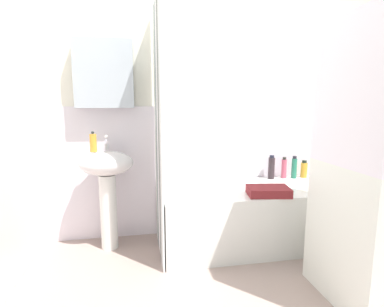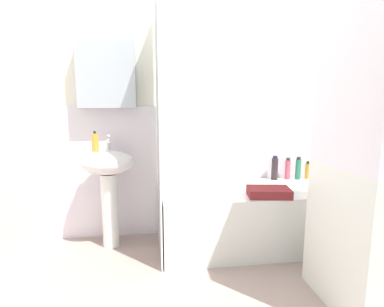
{
  "view_description": "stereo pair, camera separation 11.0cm",
  "coord_description": "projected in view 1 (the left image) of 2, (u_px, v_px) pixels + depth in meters",
  "views": [
    {
      "loc": [
        -0.7,
        -1.51,
        1.23
      ],
      "look_at": [
        -0.26,
        0.82,
        0.83
      ],
      "focal_mm": 28.38,
      "sensor_mm": 36.0,
      "label": 1
    },
    {
      "loc": [
        -0.59,
        -1.52,
        1.23
      ],
      "look_at": [
        -0.26,
        0.82,
        0.83
      ],
      "focal_mm": 28.38,
      "sensor_mm": 36.0,
      "label": 2
    }
  ],
  "objects": [
    {
      "name": "sink",
      "position": [
        107.0,
        178.0,
        2.52
      ],
      "size": [
        0.44,
        0.34,
        0.84
      ],
      "color": "white",
      "rests_on": "ground_plane"
    },
    {
      "name": "lotion_bottle",
      "position": [
        271.0,
        168.0,
        2.91
      ],
      "size": [
        0.06,
        0.06,
        0.23
      ],
      "color": "#31262A",
      "rests_on": "bathtub"
    },
    {
      "name": "soap_dispenser",
      "position": [
        93.0,
        143.0,
        2.44
      ],
      "size": [
        0.05,
        0.05,
        0.17
      ],
      "color": "gold",
      "rests_on": "sink"
    },
    {
      "name": "body_wash_bottle",
      "position": [
        304.0,
        169.0,
        2.97
      ],
      "size": [
        0.06,
        0.06,
        0.17
      ],
      "color": "gold",
      "rests_on": "bathtub"
    },
    {
      "name": "washer_dryer_stack",
      "position": [
        384.0,
        165.0,
        1.81
      ],
      "size": [
        0.59,
        0.63,
        1.73
      ],
      "color": "white",
      "rests_on": "ground_plane"
    },
    {
      "name": "faucet",
      "position": [
        106.0,
        143.0,
        2.55
      ],
      "size": [
        0.03,
        0.12,
        0.12
      ],
      "color": "silver",
      "rests_on": "sink"
    },
    {
      "name": "wall_back_tiled",
      "position": [
        205.0,
        113.0,
        2.82
      ],
      "size": [
        3.6,
        0.18,
        2.4
      ],
      "color": "white",
      "rests_on": "ground_plane"
    },
    {
      "name": "shower_curtain",
      "position": [
        158.0,
        132.0,
        2.38
      ],
      "size": [
        0.01,
        0.68,
        2.0
      ],
      "color": "white",
      "rests_on": "ground_plane"
    },
    {
      "name": "shampoo_bottle",
      "position": [
        284.0,
        168.0,
        2.94
      ],
      "size": [
        0.05,
        0.05,
        0.21
      ],
      "color": "#C34D64",
      "rests_on": "bathtub"
    },
    {
      "name": "conditioner_bottle",
      "position": [
        294.0,
        168.0,
        2.93
      ],
      "size": [
        0.05,
        0.05,
        0.22
      ],
      "color": "#267559",
      "rests_on": "bathtub"
    },
    {
      "name": "bathtub",
      "position": [
        249.0,
        216.0,
        2.65
      ],
      "size": [
        1.52,
        0.68,
        0.51
      ],
      "primitive_type": "cube",
      "color": "white",
      "rests_on": "ground_plane"
    },
    {
      "name": "towel_folded",
      "position": [
        268.0,
        191.0,
        2.39
      ],
      "size": [
        0.35,
        0.26,
        0.07
      ],
      "primitive_type": "cube",
      "rotation": [
        0.0,
        0.0,
        -0.17
      ],
      "color": "maroon",
      "rests_on": "bathtub"
    }
  ]
}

